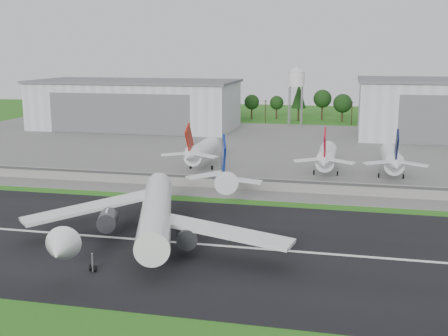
% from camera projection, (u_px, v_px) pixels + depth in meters
% --- Properties ---
extents(ground, '(600.00, 600.00, 0.00)m').
position_uv_depth(ground, '(219.00, 266.00, 97.93)').
color(ground, '#266117').
rests_on(ground, ground).
extents(runway, '(320.00, 60.00, 0.10)m').
position_uv_depth(runway, '(231.00, 247.00, 107.47)').
color(runway, black).
rests_on(runway, ground).
extents(runway_centerline, '(220.00, 1.00, 0.02)m').
position_uv_depth(runway_centerline, '(231.00, 247.00, 107.46)').
color(runway_centerline, white).
rests_on(runway_centerline, runway).
extents(apron, '(320.00, 150.00, 0.10)m').
position_uv_depth(apron, '(291.00, 150.00, 212.51)').
color(apron, slate).
rests_on(apron, ground).
extents(blast_fence, '(240.00, 0.61, 3.50)m').
position_uv_depth(blast_fence, '(266.00, 184.00, 150.07)').
color(blast_fence, gray).
rests_on(blast_fence, ground).
extents(hangar_west, '(97.00, 44.00, 23.20)m').
position_uv_depth(hangar_west, '(136.00, 104.00, 270.22)').
color(hangar_west, silver).
rests_on(hangar_west, ground).
extents(water_tower, '(8.40, 8.40, 29.40)m').
position_uv_depth(water_tower, '(296.00, 77.00, 270.63)').
color(water_tower, '#99999E').
rests_on(water_tower, ground).
extents(utility_poles, '(230.00, 3.00, 12.00)m').
position_uv_depth(utility_poles, '(308.00, 124.00, 288.91)').
color(utility_poles, black).
rests_on(utility_poles, ground).
extents(treeline, '(320.00, 16.00, 22.00)m').
position_uv_depth(treeline, '(310.00, 120.00, 303.23)').
color(treeline, black).
rests_on(treeline, ground).
extents(main_airliner, '(54.59, 57.94, 18.17)m').
position_uv_depth(main_airliner, '(155.00, 218.00, 109.33)').
color(main_airliner, white).
rests_on(main_airliner, runway).
extents(parked_jet_red_a, '(7.36, 31.29, 16.59)m').
position_uv_depth(parked_jet_red_a, '(200.00, 151.00, 174.95)').
color(parked_jet_red_a, white).
rests_on(parked_jet_red_a, ground).
extents(parked_jet_red_b, '(7.36, 31.29, 16.49)m').
position_uv_depth(parked_jet_red_b, '(326.00, 157.00, 166.61)').
color(parked_jet_red_b, white).
rests_on(parked_jet_red_b, ground).
extents(parked_jet_navy, '(7.36, 31.29, 16.60)m').
position_uv_depth(parked_jet_navy, '(392.00, 159.00, 162.53)').
color(parked_jet_navy, white).
rests_on(parked_jet_navy, ground).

